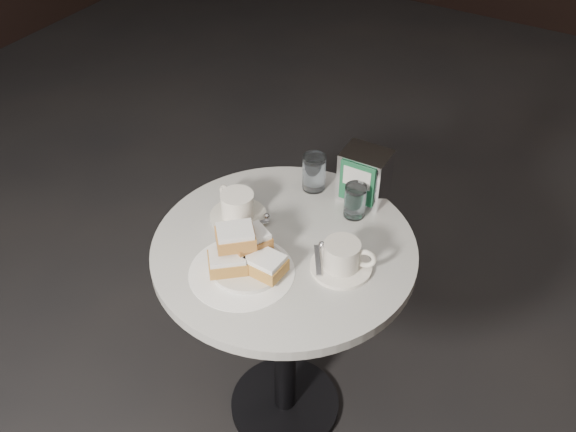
# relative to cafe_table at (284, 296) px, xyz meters

# --- Properties ---
(ground) EXTENTS (7.00, 7.00, 0.00)m
(ground) POSITION_rel_cafe_table_xyz_m (0.00, 0.00, -0.55)
(ground) COLOR black
(ground) RESTS_ON ground
(cafe_table) EXTENTS (0.70, 0.70, 0.74)m
(cafe_table) POSITION_rel_cafe_table_xyz_m (0.00, 0.00, 0.00)
(cafe_table) COLOR black
(cafe_table) RESTS_ON ground
(sugar_spill) EXTENTS (0.33, 0.33, 0.00)m
(sugar_spill) POSITION_rel_cafe_table_xyz_m (-0.04, -0.14, 0.20)
(sugar_spill) COLOR white
(sugar_spill) RESTS_ON cafe_table
(beignet_plate) EXTENTS (0.25, 0.25, 0.12)m
(beignet_plate) POSITION_rel_cafe_table_xyz_m (-0.04, -0.12, 0.24)
(beignet_plate) COLOR silver
(beignet_plate) RESTS_ON cafe_table
(coffee_cup_left) EXTENTS (0.20, 0.20, 0.08)m
(coffee_cup_left) POSITION_rel_cafe_table_xyz_m (-0.17, 0.03, 0.23)
(coffee_cup_left) COLOR silver
(coffee_cup_left) RESTS_ON cafe_table
(coffee_cup_right) EXTENTS (0.20, 0.20, 0.08)m
(coffee_cup_right) POSITION_rel_cafe_table_xyz_m (0.17, 0.00, 0.23)
(coffee_cup_right) COLOR white
(coffee_cup_right) RESTS_ON cafe_table
(water_glass_left) EXTENTS (0.08, 0.08, 0.11)m
(water_glass_left) POSITION_rel_cafe_table_xyz_m (-0.05, 0.26, 0.25)
(water_glass_left) COLOR white
(water_glass_left) RESTS_ON cafe_table
(water_glass_right) EXTENTS (0.07, 0.07, 0.10)m
(water_glass_right) POSITION_rel_cafe_table_xyz_m (0.10, 0.21, 0.25)
(water_glass_right) COLOR silver
(water_glass_right) RESTS_ON cafe_table
(napkin_dispenser) EXTENTS (0.13, 0.11, 0.15)m
(napkin_dispenser) POSITION_rel_cafe_table_xyz_m (0.09, 0.29, 0.27)
(napkin_dispenser) COLOR white
(napkin_dispenser) RESTS_ON cafe_table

